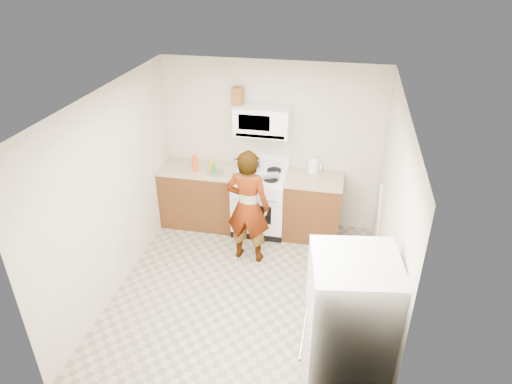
% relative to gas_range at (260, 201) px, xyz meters
% --- Properties ---
extents(floor, '(3.60, 3.60, 0.00)m').
position_rel_gas_range_xyz_m(floor, '(0.10, -1.48, -0.49)').
color(floor, gray).
rests_on(floor, ground).
extents(back_wall, '(3.20, 0.02, 2.50)m').
position_rel_gas_range_xyz_m(back_wall, '(0.10, 0.31, 0.76)').
color(back_wall, beige).
rests_on(back_wall, floor).
extents(right_wall, '(0.02, 3.60, 2.50)m').
position_rel_gas_range_xyz_m(right_wall, '(1.69, -1.48, 0.76)').
color(right_wall, beige).
rests_on(right_wall, floor).
extents(cabinet_left, '(1.12, 0.62, 0.90)m').
position_rel_gas_range_xyz_m(cabinet_left, '(-0.94, 0.01, -0.04)').
color(cabinet_left, '#592815').
rests_on(cabinet_left, floor).
extents(counter_left, '(1.14, 0.64, 0.03)m').
position_rel_gas_range_xyz_m(counter_left, '(-0.94, 0.01, 0.43)').
color(counter_left, tan).
rests_on(counter_left, cabinet_left).
extents(cabinet_right, '(0.80, 0.62, 0.90)m').
position_rel_gas_range_xyz_m(cabinet_right, '(0.78, 0.01, -0.04)').
color(cabinet_right, '#592815').
rests_on(cabinet_right, floor).
extents(counter_right, '(0.82, 0.64, 0.03)m').
position_rel_gas_range_xyz_m(counter_right, '(0.78, 0.01, 0.43)').
color(counter_right, tan).
rests_on(counter_right, cabinet_right).
extents(gas_range, '(0.76, 0.65, 1.13)m').
position_rel_gas_range_xyz_m(gas_range, '(0.00, 0.00, 0.00)').
color(gas_range, white).
rests_on(gas_range, floor).
extents(microwave, '(0.76, 0.38, 0.40)m').
position_rel_gas_range_xyz_m(microwave, '(0.00, 0.13, 1.21)').
color(microwave, white).
rests_on(microwave, back_wall).
extents(person, '(0.63, 0.44, 1.62)m').
position_rel_gas_range_xyz_m(person, '(-0.02, -0.75, 0.33)').
color(person, tan).
rests_on(person, floor).
extents(fridge, '(0.80, 0.80, 1.70)m').
position_rel_gas_range_xyz_m(fridge, '(1.32, -2.85, 0.36)').
color(fridge, silver).
rests_on(fridge, floor).
extents(kettle, '(0.20, 0.20, 0.19)m').
position_rel_gas_range_xyz_m(kettle, '(0.74, 0.21, 0.54)').
color(kettle, white).
rests_on(kettle, counter_right).
extents(jug, '(0.16, 0.16, 0.24)m').
position_rel_gas_range_xyz_m(jug, '(-0.35, 0.16, 1.53)').
color(jug, brown).
rests_on(jug, microwave).
extents(saucepan, '(0.26, 0.26, 0.14)m').
position_rel_gas_range_xyz_m(saucepan, '(-0.15, 0.14, 0.54)').
color(saucepan, '#B3B3B8').
rests_on(saucepan, gas_range).
extents(tray, '(0.29, 0.24, 0.05)m').
position_rel_gas_range_xyz_m(tray, '(0.17, -0.08, 0.47)').
color(tray, silver).
rests_on(tray, gas_range).
extents(bottle_spray, '(0.08, 0.08, 0.25)m').
position_rel_gas_range_xyz_m(bottle_spray, '(-0.94, -0.10, 0.58)').
color(bottle_spray, '#DE4710').
rests_on(bottle_spray, counter_left).
extents(bottle_hot_sauce, '(0.06, 0.06, 0.18)m').
position_rel_gas_range_xyz_m(bottle_hot_sauce, '(-0.72, -0.05, 0.54)').
color(bottle_hot_sauce, orange).
rests_on(bottle_hot_sauce, counter_left).
extents(bottle_green_cap, '(0.06, 0.06, 0.17)m').
position_rel_gas_range_xyz_m(bottle_green_cap, '(-0.65, -0.15, 0.53)').
color(bottle_green_cap, '#1A931B').
rests_on(bottle_green_cap, counter_left).
extents(pot_lid, '(0.34, 0.34, 0.01)m').
position_rel_gas_range_xyz_m(pot_lid, '(-0.64, -0.09, 0.46)').
color(pot_lid, white).
rests_on(pot_lid, counter_left).
extents(broom, '(0.15, 0.30, 1.43)m').
position_rel_gas_range_xyz_m(broom, '(1.66, -0.83, 0.24)').
color(broom, silver).
rests_on(broom, floor).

